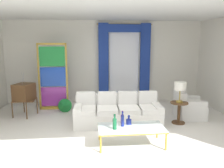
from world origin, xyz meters
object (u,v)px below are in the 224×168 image
Objects in this scene: couch_white_long at (118,113)px; peacock_figurine at (65,106)px; coffee_table at (131,128)px; stained_glass_divider at (53,78)px; bottle_blue_decanter at (115,123)px; table_lamp_brass at (180,87)px; bottle_amber_squat at (129,121)px; armchair_white at (188,108)px; bottle_crystal_tall at (122,119)px; bottle_ruby_flask at (123,120)px; round_side_table at (179,111)px; vintage_tv at (24,93)px.

peacock_figurine is (-1.57, 1.13, -0.09)m from couch_white_long.
coffee_table is 0.65× the size of stained_glass_divider.
stained_glass_divider reaches higher than bottle_blue_decanter.
table_lamp_brass reaches higher than coffee_table.
armchair_white reaches higher than bottle_amber_squat.
coffee_table is 4.69× the size of bottle_crystal_tall.
bottle_amber_squat is at bearing -143.14° from armchair_white.
bottle_crystal_tall is 3.39m from stained_glass_divider.
couch_white_long is 11.18× the size of bottle_amber_squat.
coffee_table is 2.39× the size of peacock_figurine.
couch_white_long is 1.35m from bottle_ruby_flask.
armchair_white reaches higher than coffee_table.
round_side_table is (-0.46, -0.46, 0.07)m from armchair_white.
bottle_amber_squat is 2.90m from peacock_figurine.
bottle_blue_decanter is 2.39m from table_lamp_brass.
bottle_crystal_tall is at bearing -149.13° from round_side_table.
vintage_tv is 1.47× the size of armchair_white.
stained_glass_divider is (-1.96, 1.56, 0.75)m from couch_white_long.
stained_glass_divider reaches higher than vintage_tv.
armchair_white is (2.04, 1.53, -0.19)m from bottle_amber_squat.
bottle_blue_decanter is 3.00m from armchair_white.
stained_glass_divider reaches higher than round_side_table.
vintage_tv reaches higher than coffee_table.
coffee_table is at bearing -141.46° from round_side_table.
coffee_table is at bearing -139.77° from armchair_white.
couch_white_long is at bearing 174.81° from round_side_table.
couch_white_long is at bearing -38.46° from stained_glass_divider.
bottle_ruby_flask is at bearing -144.59° from bottle_amber_squat.
bottle_blue_decanter is (-0.24, -1.48, 0.24)m from couch_white_long.
table_lamp_brass reaches higher than couch_white_long.
peacock_figurine is (0.39, -0.43, -0.84)m from stained_glass_divider.
stained_glass_divider is at bearing 39.61° from vintage_tv.
couch_white_long is 3.95× the size of peacock_figurine.
bottle_amber_squat is at bearing 35.41° from bottle_ruby_flask.
bottle_crystal_tall is 0.15m from bottle_amber_squat.
stained_glass_divider reaches higher than bottle_amber_squat.
stained_glass_divider is (0.77, 0.64, 0.33)m from vintage_tv.
table_lamp_brass reaches higher than bottle_crystal_tall.
stained_glass_divider reaches higher than coffee_table.
couch_white_long is 1.52m from bottle_blue_decanter.
vintage_tv is 2.24× the size of peacock_figurine.
bottle_crystal_tall is 3.42m from vintage_tv.
couch_white_long is at bearing 95.02° from bottle_amber_squat.
round_side_table is at bearing 34.59° from bottle_blue_decanter.
armchair_white is 4.36m from stained_glass_divider.
vintage_tv is 4.94m from armchair_white.
bottle_blue_decanter is at bearing -166.55° from coffee_table.
couch_white_long reaches higher than bottle_amber_squat.
peacock_figurine is at bearing 144.29° from couch_white_long.
vintage_tv is (-2.73, 0.92, 0.42)m from couch_white_long.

